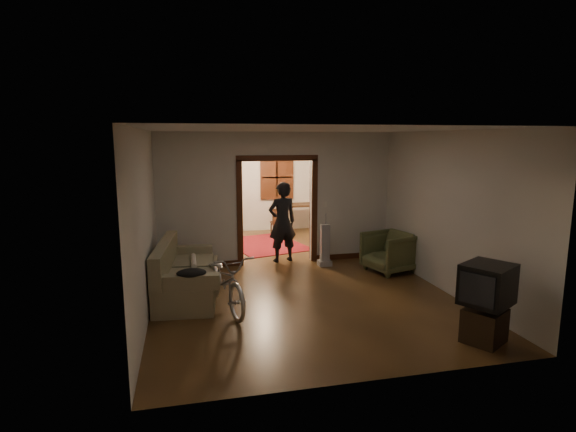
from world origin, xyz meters
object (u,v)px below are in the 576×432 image
object	(u,v)px
locker	(206,204)
desk	(296,219)
person	(282,222)
bicycle	(225,280)
sofa	(188,269)
armchair	(389,252)

from	to	relation	value
locker	desk	xyz separation A→B (m)	(2.49, -0.14, -0.48)
person	bicycle	bearing A→B (deg)	48.08
sofa	armchair	xyz separation A→B (m)	(3.97, 0.58, -0.07)
locker	desk	bearing A→B (deg)	-18.32
bicycle	armchair	size ratio (longest dim) A/B	2.00
bicycle	locker	bearing A→B (deg)	76.36
locker	armchair	bearing A→B (deg)	-66.24
armchair	sofa	bearing A→B (deg)	-98.05
bicycle	desk	distance (m)	5.94
desk	armchair	bearing A→B (deg)	-87.00
sofa	bicycle	xyz separation A→B (m)	(0.56, -0.71, -0.01)
locker	sofa	bearing A→B (deg)	-111.63
bicycle	locker	size ratio (longest dim) A/B	0.99
sofa	locker	xyz separation A→B (m)	(0.55, 4.82, 0.42)
sofa	desk	size ratio (longest dim) A/B	1.88
armchair	desk	bearing A→B (deg)	176.46
bicycle	armchair	bearing A→B (deg)	7.04
sofa	desk	bearing A→B (deg)	62.86
armchair	locker	size ratio (longest dim) A/B	0.50
armchair	person	xyz separation A→B (m)	(-1.94, 1.24, 0.47)
sofa	person	size ratio (longest dim) A/B	1.18
locker	person	bearing A→B (deg)	-78.85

